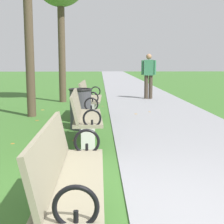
% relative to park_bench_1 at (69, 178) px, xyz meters
% --- Properties ---
extents(paved_walkway, '(2.70, 44.00, 0.02)m').
position_rel_park_bench_1_xyz_m(paved_walkway, '(1.85, 17.98, -0.48)').
color(paved_walkway, gray).
rests_on(paved_walkway, ground).
extents(park_bench_1, '(0.47, 1.60, 0.90)m').
position_rel_park_bench_1_xyz_m(park_bench_1, '(0.00, 0.00, 0.00)').
color(park_bench_1, gray).
rests_on(park_bench_1, ground).
extents(park_bench_2, '(0.52, 1.61, 0.90)m').
position_rel_park_bench_1_xyz_m(park_bench_2, '(0.00, 2.88, 0.00)').
color(park_bench_2, gray).
rests_on(park_bench_2, ground).
extents(park_bench_3, '(0.52, 1.61, 0.90)m').
position_rel_park_bench_1_xyz_m(park_bench_3, '(0.00, 5.52, 0.00)').
color(park_bench_3, gray).
rests_on(park_bench_3, ground).
extents(pedestrian_walking, '(0.53, 0.26, 1.62)m').
position_rel_park_bench_1_xyz_m(pedestrian_walking, '(2.02, 9.49, 0.44)').
color(pedestrian_walking, '#3D3328').
rests_on(pedestrian_walking, paved_walkway).
extents(trash_bin, '(0.48, 0.48, 0.84)m').
position_rel_park_bench_1_xyz_m(trash_bin, '(-0.15, 4.25, -0.06)').
color(trash_bin, '#38383D').
rests_on(trash_bin, ground).
extents(scattered_leaves, '(3.10, 9.06, 0.02)m').
position_rel_park_bench_1_xyz_m(scattered_leaves, '(-0.22, 3.21, -0.48)').
color(scattered_leaves, '#AD6B23').
rests_on(scattered_leaves, ground).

